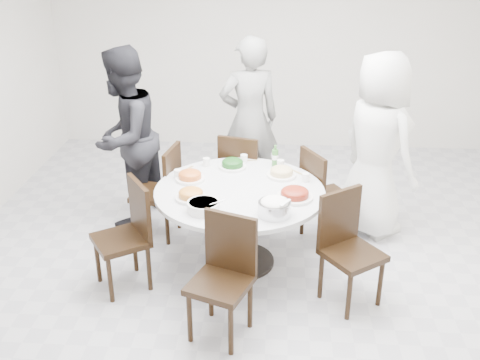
# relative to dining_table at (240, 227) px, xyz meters

# --- Properties ---
(floor) EXTENTS (6.00, 6.00, 0.01)m
(floor) POSITION_rel_dining_table_xyz_m (0.27, 0.11, -0.38)
(floor) COLOR #BCBCC1
(floor) RESTS_ON ground
(wall_back) EXTENTS (6.00, 0.01, 2.80)m
(wall_back) POSITION_rel_dining_table_xyz_m (0.27, 3.11, 1.02)
(wall_back) COLOR silver
(wall_back) RESTS_ON ground
(dining_table) EXTENTS (1.50, 1.50, 0.75)m
(dining_table) POSITION_rel_dining_table_xyz_m (0.00, 0.00, 0.00)
(dining_table) COLOR silver
(dining_table) RESTS_ON floor
(chair_ne) EXTENTS (0.57, 0.57, 0.95)m
(chair_ne) POSITION_rel_dining_table_xyz_m (0.82, 0.51, 0.10)
(chair_ne) COLOR black
(chair_ne) RESTS_ON floor
(chair_n) EXTENTS (0.51, 0.51, 0.95)m
(chair_n) POSITION_rel_dining_table_xyz_m (-0.02, 0.95, 0.10)
(chair_n) COLOR black
(chair_n) RESTS_ON floor
(chair_nw) EXTENTS (0.48, 0.48, 0.95)m
(chair_nw) POSITION_rel_dining_table_xyz_m (-0.86, 0.47, 0.10)
(chair_nw) COLOR black
(chair_nw) RESTS_ON floor
(chair_sw) EXTENTS (0.58, 0.58, 0.95)m
(chair_sw) POSITION_rel_dining_table_xyz_m (-0.97, -0.43, 0.10)
(chair_sw) COLOR black
(chair_sw) RESTS_ON floor
(chair_s) EXTENTS (0.54, 0.54, 0.95)m
(chair_s) POSITION_rel_dining_table_xyz_m (-0.08, -1.01, 0.10)
(chair_s) COLOR black
(chair_s) RESTS_ON floor
(chair_se) EXTENTS (0.59, 0.59, 0.95)m
(chair_se) POSITION_rel_dining_table_xyz_m (0.95, -0.53, 0.10)
(chair_se) COLOR black
(chair_se) RESTS_ON floor
(diner_right) EXTENTS (1.00, 1.07, 1.83)m
(diner_right) POSITION_rel_dining_table_xyz_m (1.29, 0.73, 0.54)
(diner_right) COLOR white
(diner_right) RESTS_ON floor
(diner_middle) EXTENTS (0.76, 0.61, 1.83)m
(diner_middle) POSITION_rel_dining_table_xyz_m (0.01, 1.46, 0.54)
(diner_middle) COLOR black
(diner_middle) RESTS_ON floor
(diner_left) EXTENTS (0.89, 1.03, 1.83)m
(diner_left) POSITION_rel_dining_table_xyz_m (-1.22, 0.79, 0.54)
(diner_left) COLOR black
(diner_left) RESTS_ON floor
(dish_greens) EXTENTS (0.26, 0.26, 0.07)m
(dish_greens) POSITION_rel_dining_table_xyz_m (-0.10, 0.47, 0.41)
(dish_greens) COLOR white
(dish_greens) RESTS_ON dining_table
(dish_pale) EXTENTS (0.27, 0.27, 0.07)m
(dish_pale) POSITION_rel_dining_table_xyz_m (0.37, 0.31, 0.41)
(dish_pale) COLOR white
(dish_pale) RESTS_ON dining_table
(dish_orange) EXTENTS (0.27, 0.27, 0.07)m
(dish_orange) POSITION_rel_dining_table_xyz_m (-0.46, 0.17, 0.41)
(dish_orange) COLOR white
(dish_orange) RESTS_ON dining_table
(dish_redbrown) EXTENTS (0.31, 0.31, 0.08)m
(dish_redbrown) POSITION_rel_dining_table_xyz_m (0.48, -0.15, 0.41)
(dish_redbrown) COLOR white
(dish_redbrown) RESTS_ON dining_table
(dish_tofu) EXTENTS (0.27, 0.27, 0.07)m
(dish_tofu) POSITION_rel_dining_table_xyz_m (-0.40, -0.21, 0.41)
(dish_tofu) COLOR white
(dish_tofu) RESTS_ON dining_table
(rice_bowl) EXTENTS (0.27, 0.27, 0.11)m
(rice_bowl) POSITION_rel_dining_table_xyz_m (0.31, -0.45, 0.43)
(rice_bowl) COLOR silver
(rice_bowl) RESTS_ON dining_table
(soup_bowl) EXTENTS (0.27, 0.27, 0.08)m
(soup_bowl) POSITION_rel_dining_table_xyz_m (-0.26, -0.42, 0.42)
(soup_bowl) COLOR white
(soup_bowl) RESTS_ON dining_table
(beverage_bottle) EXTENTS (0.06, 0.06, 0.21)m
(beverage_bottle) POSITION_rel_dining_table_xyz_m (0.30, 0.56, 0.48)
(beverage_bottle) COLOR #36722D
(beverage_bottle) RESTS_ON dining_table
(tea_cups) EXTENTS (0.07, 0.07, 0.08)m
(tea_cups) POSITION_rel_dining_table_xyz_m (0.03, 0.64, 0.42)
(tea_cups) COLOR white
(tea_cups) RESTS_ON dining_table
(chopsticks) EXTENTS (0.24, 0.04, 0.01)m
(chopsticks) POSITION_rel_dining_table_xyz_m (-0.03, 0.65, 0.38)
(chopsticks) COLOR tan
(chopsticks) RESTS_ON dining_table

